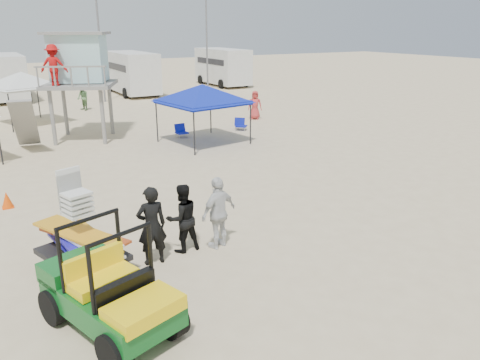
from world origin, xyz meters
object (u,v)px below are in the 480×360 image
surf_trailer (80,238)px  utility_cart (108,284)px  man_left (152,226)px  lifeguard_tower (75,62)px  canopy_blue (202,87)px

surf_trailer → utility_cart: bearing=-90.2°
man_left → lifeguard_tower: 13.98m
surf_trailer → man_left: bearing=-11.2°
man_left → canopy_blue: size_ratio=0.50×
man_left → lifeguard_tower: (1.35, 13.66, 2.69)m
man_left → canopy_blue: canopy_blue is taller
utility_cart → canopy_blue: size_ratio=0.78×
utility_cart → canopy_blue: canopy_blue is taller
utility_cart → surf_trailer: bearing=89.8°
utility_cart → lifeguard_tower: (2.87, 15.69, 2.68)m
utility_cart → canopy_blue: bearing=57.8°
surf_trailer → canopy_blue: (7.58, 9.68, 1.70)m
surf_trailer → lifeguard_tower: bearing=77.9°
lifeguard_tower → canopy_blue: bearing=-37.9°
man_left → lifeguard_tower: bearing=-91.2°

